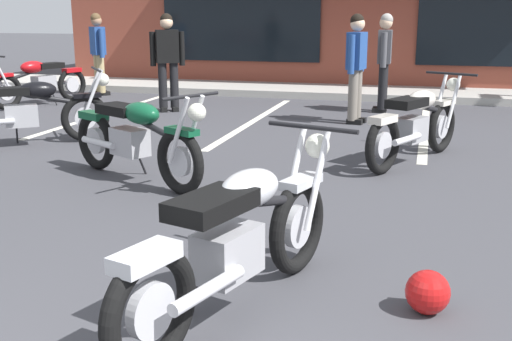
{
  "coord_description": "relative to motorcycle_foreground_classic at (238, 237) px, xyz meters",
  "views": [
    {
      "loc": [
        1.35,
        -1.12,
        1.7
      ],
      "look_at": [
        0.14,
        3.28,
        0.55
      ],
      "focal_mm": 44.21,
      "sensor_mm": 36.0,
      "label": 1
    }
  ],
  "objects": [
    {
      "name": "person_by_back_row",
      "position": [
        0.22,
        7.88,
        0.49
      ],
      "size": [
        0.28,
        0.6,
        1.68
      ],
      "color": "black",
      "rests_on": "ground_plane"
    },
    {
      "name": "motorcycle_blue_standard",
      "position": [
        -1.86,
        2.52,
        0.0
      ],
      "size": [
        1.92,
        1.26,
        0.98
      ],
      "color": "black",
      "rests_on": "ground_plane"
    },
    {
      "name": "motorcycle_silver_naked",
      "position": [
        -5.99,
        7.0,
        0.0
      ],
      "size": [
        1.03,
        2.02,
        0.98
      ],
      "color": "black",
      "rests_on": "ground_plane"
    },
    {
      "name": "person_near_building",
      "position": [
        -3.4,
        7.0,
        0.49
      ],
      "size": [
        0.57,
        0.41,
        1.68
      ],
      "color": "black",
      "rests_on": "ground_plane"
    },
    {
      "name": "person_in_shorts_foreground",
      "position": [
        -0.12,
        6.61,
        0.49
      ],
      "size": [
        0.33,
        0.61,
        1.68
      ],
      "color": "black",
      "rests_on": "ground_plane"
    },
    {
      "name": "motorcycle_foreground_classic",
      "position": [
        0.0,
        0.0,
        0.0
      ],
      "size": [
        0.94,
        2.05,
        0.98
      ],
      "color": "black",
      "rests_on": "ground_plane"
    },
    {
      "name": "helmet_on_pavement",
      "position": [
        1.06,
        0.28,
        -0.33
      ],
      "size": [
        0.26,
        0.26,
        0.26
      ],
      "color": "#B71414",
      "rests_on": "ground_plane"
    },
    {
      "name": "motorcycle_green_cafe_racer",
      "position": [
        0.87,
        4.16,
        0.0
      ],
      "size": [
        1.18,
        1.96,
        0.98
      ],
      "color": "black",
      "rests_on": "ground_plane"
    },
    {
      "name": "brick_storefront_building",
      "position": [
        -0.36,
        13.84,
        1.36
      ],
      "size": [
        14.33,
        6.97,
        3.64
      ],
      "color": "brown",
      "rests_on": "ground_plane"
    },
    {
      "name": "ground_plane",
      "position": [
        -0.36,
        1.81,
        -0.46
      ],
      "size": [
        80.0,
        80.0,
        0.0
      ],
      "primitive_type": "plane",
      "color": "#3D3D42"
    },
    {
      "name": "motorcycle_red_sportbike",
      "position": [
        -3.98,
        3.79,
        0.0
      ],
      "size": [
        1.77,
        1.51,
        0.98
      ],
      "color": "black",
      "rests_on": "ground_plane"
    },
    {
      "name": "person_in_black_shirt",
      "position": [
        -5.65,
        8.64,
        0.49
      ],
      "size": [
        0.51,
        0.48,
        1.68
      ],
      "color": "black",
      "rests_on": "ground_plane"
    },
    {
      "name": "painted_stall_lines",
      "position": [
        -0.36,
        6.44,
        -0.46
      ],
      "size": [
        8.08,
        4.8,
        0.01
      ],
      "color": "silver",
      "rests_on": "ground_plane"
    },
    {
      "name": "sidewalk_kerb",
      "position": [
        -0.36,
        10.04,
        -0.39
      ],
      "size": [
        22.0,
        1.8,
        0.14
      ],
      "primitive_type": "cube",
      "color": "#A8A59E",
      "rests_on": "ground_plane"
    }
  ]
}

